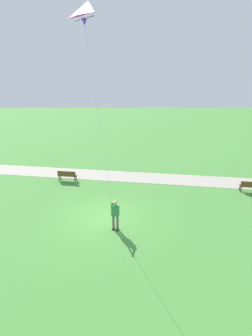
# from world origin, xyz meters

# --- Properties ---
(ground_plane) EXTENTS (120.00, 120.00, 0.00)m
(ground_plane) POSITION_xyz_m (0.00, 0.00, 0.00)
(ground_plane) COLOR #4C8E3D
(walkway_path) EXTENTS (7.98, 31.92, 0.02)m
(walkway_path) POSITION_xyz_m (-6.51, 2.00, 0.01)
(walkway_path) COLOR #ADA393
(walkway_path) RESTS_ON ground
(person_kite_flyer) EXTENTS (0.63, 0.49, 1.83)m
(person_kite_flyer) POSITION_xyz_m (1.40, 0.81, 1.05)
(person_kite_flyer) COLOR #232328
(person_kite_flyer) RESTS_ON ground
(flying_kite) EXTENTS (2.38, 1.16, 8.58)m
(flying_kite) POSITION_xyz_m (3.56, 0.04, 9.88)
(flying_kite) COLOR #E02D9E
(park_bench_near_walkway) EXTENTS (0.70, 1.55, 0.88)m
(park_bench_near_walkway) POSITION_xyz_m (-5.74, -3.22, 0.51)
(park_bench_near_walkway) COLOR brown
(park_bench_near_walkway) RESTS_ON ground
(park_bench_far_walkway) EXTENTS (0.70, 1.55, 0.88)m
(park_bench_far_walkway) POSITION_xyz_m (-3.28, 10.57, 0.51)
(park_bench_far_walkway) COLOR brown
(park_bench_far_walkway) RESTS_ON ground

